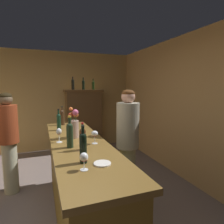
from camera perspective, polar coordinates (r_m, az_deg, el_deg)
name	(u,v)px	position (r m, az deg, el deg)	size (l,w,h in m)	color
wall_back	(37,102)	(5.35, -21.48, 2.89)	(5.16, 0.12, 2.62)	tan
wall_right	(210,112)	(3.36, 27.20, 0.12)	(0.12, 6.19, 2.62)	tan
bar_counter	(79,183)	(2.52, -9.71, -20.10)	(0.63, 2.48, 1.05)	brown
display_cabinet	(84,118)	(5.22, -8.39, -1.90)	(1.01, 0.41, 1.62)	brown
wine_bottle_rose	(83,146)	(1.65, -8.61, -10.06)	(0.06, 0.06, 0.33)	black
wine_bottle_merlot	(70,134)	(2.08, -12.48, -6.33)	(0.07, 0.07, 0.34)	#20321E
wine_bottle_riesling	(59,121)	(2.93, -15.60, -2.58)	(0.06, 0.06, 0.32)	#153623
wine_bottle_malbec	(83,138)	(1.98, -8.75, -7.65)	(0.07, 0.07, 0.29)	#4D2713
wine_bottle_syrah	(62,116)	(3.33, -14.64, -1.28)	(0.07, 0.07, 0.32)	#432C1A
wine_glass_front	(59,132)	(2.31, -15.55, -5.89)	(0.07, 0.07, 0.17)	white
wine_glass_mid	(95,134)	(2.18, -5.20, -6.63)	(0.07, 0.07, 0.15)	white
wine_glass_rear	(84,158)	(1.53, -8.37, -13.46)	(0.07, 0.07, 0.14)	white
flower_arrangement	(74,125)	(2.46, -11.37, -3.87)	(0.13, 0.14, 0.39)	tan
cheese_plate	(102,163)	(1.65, -2.92, -15.10)	(0.15, 0.15, 0.01)	white
display_bottle_left	(73,84)	(5.10, -11.61, 8.24)	(0.07, 0.07, 0.33)	black
display_bottle_midleft	(83,84)	(5.15, -8.55, 8.17)	(0.07, 0.07, 0.32)	black
display_bottle_center	(93,85)	(5.21, -5.65, 8.06)	(0.07, 0.07, 0.29)	#203B17
patron_in_navy	(8,138)	(3.42, -28.53, -6.85)	(0.31, 0.31, 1.60)	#B1AF90
bartender	(128,142)	(2.71, 4.70, -9.05)	(0.31, 0.31, 1.66)	#A9AE8C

